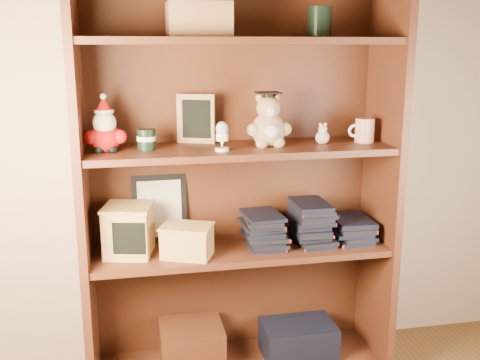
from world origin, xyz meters
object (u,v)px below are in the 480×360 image
object	(u,v)px
treats_box	(129,230)
grad_teddy_bear	(269,125)
teacher_mug	(364,130)
bookcase	(237,187)

from	to	relation	value
treats_box	grad_teddy_bear	bearing A→B (deg)	-0.59
grad_teddy_bear	treats_box	xyz separation A→B (m)	(-0.54, 0.01, -0.38)
grad_teddy_bear	treats_box	bearing A→B (deg)	179.41
grad_teddy_bear	treats_box	size ratio (longest dim) A/B	1.00
grad_teddy_bear	teacher_mug	size ratio (longest dim) A/B	1.97
bookcase	treats_box	distance (m)	0.45
teacher_mug	treats_box	distance (m)	0.99
teacher_mug	bookcase	bearing A→B (deg)	174.23
bookcase	treats_box	world-z (taller)	bookcase
bookcase	teacher_mug	world-z (taller)	bookcase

